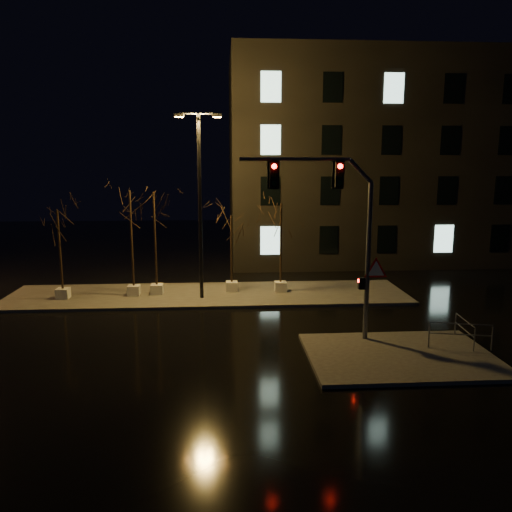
{
  "coord_description": "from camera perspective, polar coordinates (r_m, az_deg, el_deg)",
  "views": [
    {
      "loc": [
        0.85,
        -21.02,
        7.22
      ],
      "look_at": [
        2.45,
        3.0,
        2.8
      ],
      "focal_mm": 35.0,
      "sensor_mm": 36.0,
      "label": 1
    }
  ],
  "objects": [
    {
      "name": "building",
      "position": [
        41.18,
        15.07,
        10.44
      ],
      "size": [
        25.0,
        12.0,
        15.0
      ],
      "primitive_type": "cube",
      "color": "black",
      "rests_on": "ground"
    },
    {
      "name": "ground",
      "position": [
        22.24,
        -5.86,
        -8.59
      ],
      "size": [
        90.0,
        90.0,
        0.0
      ],
      "primitive_type": "plane",
      "color": "black",
      "rests_on": "ground"
    },
    {
      "name": "guard_rail_a",
      "position": [
        21.09,
        22.35,
        -8.06
      ],
      "size": [
        2.34,
        0.56,
        1.03
      ],
      "rotation": [
        0.0,
        0.0,
        -0.22
      ],
      "color": "#5C5E63",
      "rests_on": "sidewalk_corner"
    },
    {
      "name": "tree_4",
      "position": [
        27.65,
        2.88,
        3.75
      ],
      "size": [
        1.8,
        1.8,
        5.11
      ],
      "color": "silver",
      "rests_on": "median"
    },
    {
      "name": "sidewalk_corner",
      "position": [
        20.06,
        16.13,
        -10.89
      ],
      "size": [
        7.0,
        5.0,
        0.15
      ],
      "primitive_type": "cube",
      "color": "#413E3A",
      "rests_on": "ground"
    },
    {
      "name": "tree_2",
      "position": [
        27.53,
        -11.55,
        4.61
      ],
      "size": [
        1.8,
        1.8,
        5.79
      ],
      "color": "silver",
      "rests_on": "median"
    },
    {
      "name": "tree_1",
      "position": [
        27.55,
        -14.15,
        4.65
      ],
      "size": [
        1.8,
        1.8,
        5.88
      ],
      "color": "silver",
      "rests_on": "median"
    },
    {
      "name": "guard_rail_b",
      "position": [
        21.91,
        22.74,
        -7.58
      ],
      "size": [
        0.21,
        1.99,
        0.94
      ],
      "rotation": [
        0.0,
        0.0,
        1.49
      ],
      "color": "#5C5E63",
      "rests_on": "sidewalk_corner"
    },
    {
      "name": "tree_0",
      "position": [
        28.12,
        -21.64,
        2.73
      ],
      "size": [
        1.8,
        1.8,
        4.84
      ],
      "color": "silver",
      "rests_on": "median"
    },
    {
      "name": "streetlight_main",
      "position": [
        26.3,
        -6.45,
        7.09
      ],
      "size": [
        2.41,
        0.35,
        9.67
      ],
      "rotation": [
        0.0,
        0.0,
        -0.04
      ],
      "color": "black",
      "rests_on": "median"
    },
    {
      "name": "tree_3",
      "position": [
        27.77,
        -2.85,
        2.7
      ],
      "size": [
        1.8,
        1.8,
        4.42
      ],
      "color": "silver",
      "rests_on": "median"
    },
    {
      "name": "median",
      "position": [
        27.96,
        -5.44,
        -4.45
      ],
      "size": [
        22.0,
        5.0,
        0.15
      ],
      "primitive_type": "cube",
      "color": "#413E3A",
      "rests_on": "ground"
    },
    {
      "name": "traffic_signal_mast",
      "position": [
        19.97,
        9.57,
        3.81
      ],
      "size": [
        6.02,
        0.25,
        7.35
      ],
      "rotation": [
        0.0,
        0.0,
        0.01
      ],
      "color": "#5C5E63",
      "rests_on": "sidewalk_corner"
    }
  ]
}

